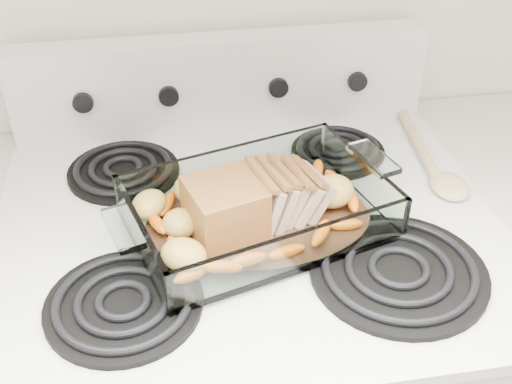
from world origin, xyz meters
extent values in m
cube|color=silver|center=(0.00, 1.66, 0.93)|extent=(0.78, 0.67, 0.02)
cube|color=silver|center=(0.00, 1.95, 1.03)|extent=(0.76, 0.06, 0.18)
cylinder|color=black|center=(-0.19, 1.50, 0.94)|extent=(0.21, 0.21, 0.01)
cylinder|color=black|center=(0.19, 1.50, 0.94)|extent=(0.25, 0.25, 0.01)
cylinder|color=black|center=(-0.19, 1.81, 0.94)|extent=(0.19, 0.19, 0.01)
cylinder|color=black|center=(0.19, 1.81, 0.94)|extent=(0.17, 0.17, 0.01)
cylinder|color=black|center=(-0.25, 1.92, 1.03)|extent=(0.04, 0.02, 0.04)
cylinder|color=black|center=(-0.10, 1.92, 1.03)|extent=(0.04, 0.02, 0.04)
cylinder|color=black|center=(0.10, 1.92, 1.03)|extent=(0.04, 0.02, 0.04)
cylinder|color=black|center=(0.25, 1.92, 1.03)|extent=(0.04, 0.02, 0.04)
cube|color=silver|center=(0.01, 1.63, 0.95)|extent=(0.37, 0.24, 0.01)
cube|color=silver|center=(0.01, 1.51, 0.98)|extent=(0.37, 0.01, 0.06)
cube|color=silver|center=(0.01, 1.74, 0.98)|extent=(0.37, 0.01, 0.06)
cube|color=silver|center=(-0.17, 1.63, 0.98)|extent=(0.01, 0.24, 0.06)
cube|color=silver|center=(0.19, 1.63, 0.98)|extent=(0.01, 0.24, 0.06)
cylinder|color=#392113|center=(0.01, 1.63, 0.95)|extent=(0.21, 0.21, 0.00)
cube|color=brown|center=(-0.04, 1.63, 0.99)|extent=(0.10, 0.10, 0.08)
cube|color=tan|center=(0.02, 1.63, 0.99)|extent=(0.04, 0.10, 0.08)
cube|color=tan|center=(0.04, 1.63, 0.99)|extent=(0.04, 0.10, 0.07)
cube|color=tan|center=(0.06, 1.63, 0.99)|extent=(0.04, 0.09, 0.07)
cube|color=tan|center=(0.08, 1.63, 0.99)|extent=(0.05, 0.09, 0.07)
cube|color=tan|center=(0.10, 1.63, 0.99)|extent=(0.05, 0.09, 0.06)
ellipsoid|color=orange|center=(-0.13, 1.55, 0.96)|extent=(0.06, 0.02, 0.02)
ellipsoid|color=orange|center=(0.12, 1.55, 0.96)|extent=(0.06, 0.02, 0.02)
ellipsoid|color=orange|center=(0.16, 1.65, 0.96)|extent=(0.06, 0.02, 0.02)
ellipsoid|color=orange|center=(-0.14, 1.67, 0.96)|extent=(0.06, 0.02, 0.02)
ellipsoid|color=gold|center=(-0.14, 1.70, 0.97)|extent=(0.06, 0.05, 0.04)
ellipsoid|color=gold|center=(0.03, 1.71, 0.97)|extent=(0.06, 0.05, 0.04)
ellipsoid|color=gold|center=(0.13, 1.61, 0.97)|extent=(0.06, 0.05, 0.04)
cylinder|color=tan|center=(0.34, 1.81, 0.95)|extent=(0.04, 0.23, 0.02)
ellipsoid|color=tan|center=(0.34, 1.67, 0.95)|extent=(0.06, 0.08, 0.02)
camera|label=1|loc=(-0.12, 0.88, 1.56)|focal=45.00mm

